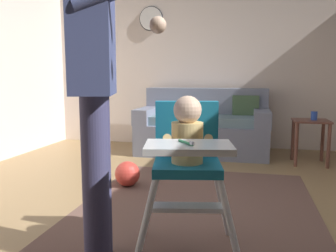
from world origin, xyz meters
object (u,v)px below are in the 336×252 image
Objects in this scene: high_chair at (187,149)px; toy_ball at (127,174)px; couch at (204,128)px; sippy_cup at (314,116)px; side_table at (310,132)px; wall_clock at (151,19)px; adult_standing at (95,82)px.

toy_ball is at bearing -157.81° from high_chair.
high_chair reaches higher than toy_ball.
couch is 17.07× the size of sippy_cup.
side_table is (1.29, -0.35, 0.05)m from couch.
couch is 1.82m from wall_clock.
sippy_cup is at bearing -20.80° from wall_clock.
high_chair is 3.93× the size of toy_ball.
toy_ball is at bearing -80.52° from wall_clock.
sippy_cup is (1.53, 2.58, -0.42)m from adult_standing.
side_table is (1.03, 2.44, -0.24)m from high_chair.
high_chair is at bearing -113.52° from sippy_cup.
sippy_cup is at bearing 42.51° from adult_standing.
high_chair reaches higher than couch.
couch is 1.85× the size of high_chair.
sippy_cup is 0.28× the size of wall_clock.
side_table is (1.80, 1.28, 0.26)m from toy_ball.
adult_standing reaches higher than couch.
high_chair is (0.25, -2.79, 0.29)m from couch.
adult_standing is at bearing -4.08° from couch.
wall_clock is (-2.18, 0.83, 1.30)m from sippy_cup.
high_chair is at bearing -112.94° from side_table.
high_chair reaches higher than sippy_cup.
toy_ball is 2.22m from side_table.
couch is 3.01m from adult_standing.
toy_ball is at bearing -144.48° from side_table.
wall_clock reaches higher than adult_standing.
side_table is at bearing -180.00° from sippy_cup.
side_table reaches higher than toy_ball.
toy_ball is (-0.30, 1.30, -0.87)m from adult_standing.
couch is at bearing 174.07° from high_chair.
sippy_cup is at bearing 0.00° from side_table.
toy_ball is at bearing -144.92° from sippy_cup.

